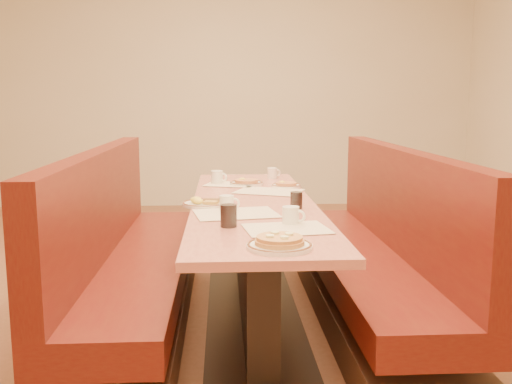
{
  "coord_description": "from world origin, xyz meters",
  "views": [
    {
      "loc": [
        -0.18,
        -3.26,
        1.33
      ],
      "look_at": [
        0.0,
        -0.27,
        0.85
      ],
      "focal_mm": 40.0,
      "sensor_mm": 36.0,
      "label": 1
    }
  ],
  "objects": [
    {
      "name": "eggs_plate",
      "position": [
        -0.28,
        -0.11,
        0.77
      ],
      "size": [
        0.25,
        0.25,
        0.05
      ],
      "rotation": [
        0.0,
        0.0,
        -0.34
      ],
      "color": "white",
      "rests_on": "diner_table"
    },
    {
      "name": "pancake_plate",
      "position": [
        0.05,
        -1.07,
        0.77
      ],
      "size": [
        0.26,
        0.26,
        0.06
      ],
      "rotation": [
        0.0,
        0.0,
        -0.07
      ],
      "color": "white",
      "rests_on": "diner_table"
    },
    {
      "name": "placemat_near_left",
      "position": [
        -0.11,
        -0.37,
        0.75
      ],
      "size": [
        0.47,
        0.38,
        0.0
      ],
      "primitive_type": "cube",
      "rotation": [
        0.0,
        0.0,
        0.18
      ],
      "color": "beige",
      "rests_on": "diner_table"
    },
    {
      "name": "coffee_mug_d",
      "position": [
        -0.21,
        0.75,
        0.8
      ],
      "size": [
        0.12,
        0.08,
        0.09
      ],
      "rotation": [
        0.0,
        0.0,
        -0.33
      ],
      "color": "white",
      "rests_on": "diner_table"
    },
    {
      "name": "coffee_mug_c",
      "position": [
        0.2,
        1.0,
        0.79
      ],
      "size": [
        0.1,
        0.07,
        0.08
      ],
      "rotation": [
        0.0,
        0.0,
        0.27
      ],
      "color": "white",
      "rests_on": "diner_table"
    },
    {
      "name": "diner_table",
      "position": [
        0.0,
        0.0,
        0.37
      ],
      "size": [
        0.7,
        2.5,
        0.75
      ],
      "color": "black",
      "rests_on": "ground"
    },
    {
      "name": "soda_tumbler_near",
      "position": [
        -0.15,
        -0.67,
        0.8
      ],
      "size": [
        0.08,
        0.08,
        0.11
      ],
      "color": "black",
      "rests_on": "diner_table"
    },
    {
      "name": "extra_plate_mid",
      "position": [
        0.25,
        0.55,
        0.76
      ],
      "size": [
        0.2,
        0.2,
        0.04
      ],
      "rotation": [
        0.0,
        0.0,
        0.07
      ],
      "color": "white",
      "rests_on": "diner_table"
    },
    {
      "name": "coffee_mug_b",
      "position": [
        -0.15,
        -0.27,
        0.79
      ],
      "size": [
        0.11,
        0.08,
        0.08
      ],
      "rotation": [
        0.0,
        0.0,
        -0.13
      ],
      "color": "white",
      "rests_on": "diner_table"
    },
    {
      "name": "booth_left",
      "position": [
        -0.73,
        0.0,
        0.36
      ],
      "size": [
        0.55,
        2.5,
        1.05
      ],
      "color": "#4C3326",
      "rests_on": "ground"
    },
    {
      "name": "ground",
      "position": [
        0.0,
        0.0,
        0.0
      ],
      "size": [
        8.0,
        8.0,
        0.0
      ],
      "primitive_type": "plane",
      "color": "#9E6647",
      "rests_on": "ground"
    },
    {
      "name": "soda_tumbler_mid",
      "position": [
        0.22,
        -0.22,
        0.79
      ],
      "size": [
        0.07,
        0.07,
        0.09
      ],
      "color": "black",
      "rests_on": "diner_table"
    },
    {
      "name": "placemat_near_right",
      "position": [
        0.11,
        -0.74,
        0.75
      ],
      "size": [
        0.41,
        0.33,
        0.0
      ],
      "primitive_type": "cube",
      "rotation": [
        0.0,
        0.0,
        0.14
      ],
      "color": "beige",
      "rests_on": "diner_table"
    },
    {
      "name": "placemat_far_left",
      "position": [
        -0.12,
        0.68,
        0.75
      ],
      "size": [
        0.4,
        0.34,
        0.0
      ],
      "primitive_type": "cube",
      "rotation": [
        0.0,
        0.0,
        -0.28
      ],
      "color": "beige",
      "rests_on": "diner_table"
    },
    {
      "name": "extra_plate_far",
      "position": [
        -0.01,
        0.68,
        0.77
      ],
      "size": [
        0.23,
        0.23,
        0.05
      ],
      "rotation": [
        0.0,
        0.0,
        -0.42
      ],
      "color": "white",
      "rests_on": "diner_table"
    },
    {
      "name": "booth_right",
      "position": [
        0.73,
        0.0,
        0.36
      ],
      "size": [
        0.55,
        2.5,
        1.05
      ],
      "color": "#4C3326",
      "rests_on": "ground"
    },
    {
      "name": "placemat_far_right",
      "position": [
        0.12,
        0.35,
        0.75
      ],
      "size": [
        0.49,
        0.44,
        0.0
      ],
      "primitive_type": "cube",
      "rotation": [
        0.0,
        0.0,
        -0.39
      ],
      "color": "beige",
      "rests_on": "diner_table"
    },
    {
      "name": "coffee_mug_a",
      "position": [
        0.15,
        -0.63,
        0.79
      ],
      "size": [
        0.11,
        0.08,
        0.09
      ],
      "rotation": [
        0.0,
        0.0,
        -0.42
      ],
      "color": "white",
      "rests_on": "diner_table"
    }
  ]
}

